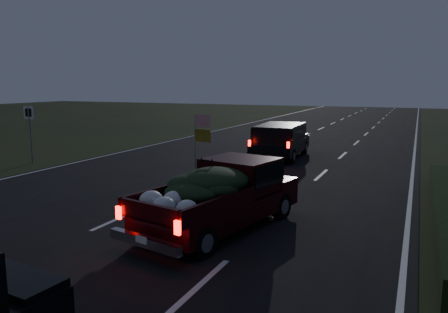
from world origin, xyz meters
The scene contains 5 objects.
ground centered at (0.00, 0.00, 0.00)m, with size 120.00×120.00×0.00m, color black.
road_asphalt centered at (0.00, 0.00, 0.01)m, with size 14.00×120.00×0.02m, color black.
route_sign centered at (-8.50, 5.00, 1.66)m, with size 0.55×0.08×2.50m.
pickup_truck centered at (2.69, 0.35, 0.90)m, with size 2.65×4.85×2.41m.
lead_suv centered at (1.04, 10.62, 0.97)m, with size 2.11×4.56×1.28m.
Camera 1 is at (6.82, -8.73, 3.40)m, focal length 35.00 mm.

